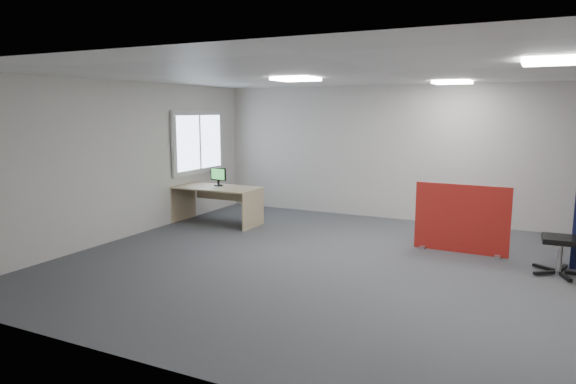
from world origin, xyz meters
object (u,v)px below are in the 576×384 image
at_px(red_divider, 461,220).
at_px(office_chair, 572,231).
at_px(monitor_second, 218,176).
at_px(second_desk, 218,195).

height_order(red_divider, office_chair, office_chair).
distance_m(monitor_second, office_chair, 6.15).
bearing_deg(office_chair, red_divider, 156.81).
relative_size(monitor_second, office_chair, 0.36).
bearing_deg(monitor_second, red_divider, 9.26).
relative_size(red_divider, office_chair, 1.30).
distance_m(red_divider, monitor_second, 4.64).
xyz_separation_m(red_divider, office_chair, (1.48, -0.56, 0.10)).
bearing_deg(second_desk, monitor_second, 117.64).
bearing_deg(office_chair, second_desk, 171.47).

